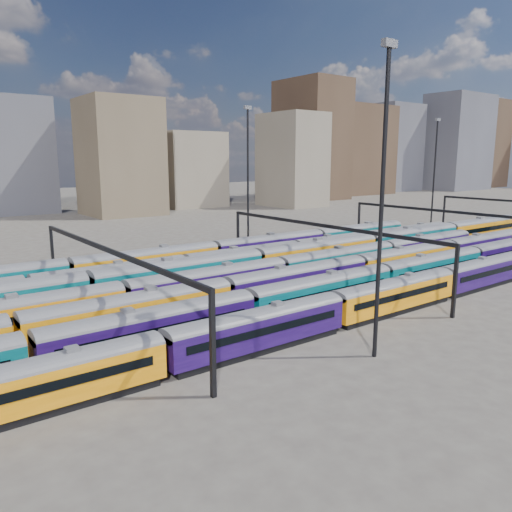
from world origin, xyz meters
TOP-DOWN VIEW (x-y plane):
  - ground at (0.00, 0.00)m, footprint 500.00×500.00m
  - rake_0 at (-12.12, -15.00)m, footprint 130.33×2.73m
  - rake_1 at (-9.69, -10.00)m, footprint 120.64×2.94m
  - rake_2 at (11.79, -5.00)m, footprint 124.47×3.04m
  - rake_3 at (-18.44, 0.00)m, footprint 125.59×3.06m
  - rake_4 at (14.06, 5.00)m, footprint 114.29×3.34m
  - rake_5 at (-5.73, 10.00)m, footprint 117.96×2.88m
  - rake_6 at (-19.49, 15.00)m, footprint 129.18×3.15m
  - gantry_1 at (-20.00, 0.00)m, footprint 0.35×40.35m
  - gantry_2 at (10.00, 0.00)m, footprint 0.35×40.35m
  - gantry_3 at (40.00, 0.00)m, footprint 0.35×40.35m
  - mast_2 at (-5.00, -22.00)m, footprint 1.40×0.50m
  - mast_3 at (15.00, 24.00)m, footprint 1.40×0.50m
  - mast_5 at (65.00, 20.00)m, footprint 1.40×0.50m
  - skyline at (104.75, 105.73)m, footprint 399.22×60.48m

SIDE VIEW (x-z plane):
  - ground at x=0.00m, z-range 0.00..0.00m
  - rake_0 at x=-12.12m, z-range 0.11..4.69m
  - rake_5 at x=-5.73m, z-range 0.12..4.96m
  - rake_1 at x=-9.69m, z-range 0.12..5.07m
  - rake_2 at x=11.79m, z-range 0.13..5.24m
  - rake_3 at x=-18.44m, z-range 0.13..5.29m
  - rake_6 at x=-19.49m, z-range 0.13..5.44m
  - rake_4 at x=14.06m, z-range 0.14..5.79m
  - gantry_1 at x=-20.00m, z-range 2.78..10.80m
  - gantry_2 at x=10.00m, z-range 2.78..10.80m
  - gantry_3 at x=40.00m, z-range 2.78..10.80m
  - mast_2 at x=-5.00m, z-range 1.17..26.77m
  - mast_3 at x=15.00m, z-range 1.17..26.77m
  - mast_5 at x=65.00m, z-range 1.17..26.77m
  - skyline at x=104.75m, z-range -4.18..45.85m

